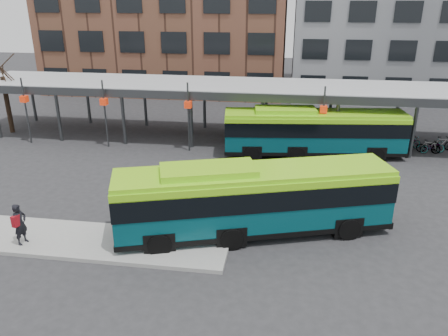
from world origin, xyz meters
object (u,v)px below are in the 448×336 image
(tree, at_px, (7,102))
(bus_rear, at_px, (313,131))
(pedestrian, at_px, (20,224))
(bus_front, at_px, (253,198))

(tree, height_order, bus_rear, tree)
(bus_rear, height_order, pedestrian, bus_rear)
(tree, distance_m, bus_front, 24.19)
(tree, distance_m, bus_rear, 23.56)
(bus_front, height_order, bus_rear, bus_front)
(bus_rear, xyz_separation_m, pedestrian, (-12.85, -13.75, -0.60))
(tree, bearing_deg, bus_rear, -4.80)
(tree, relative_size, bus_rear, 0.46)
(pedestrian, bearing_deg, tree, 47.14)
(tree, relative_size, bus_front, 0.45)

